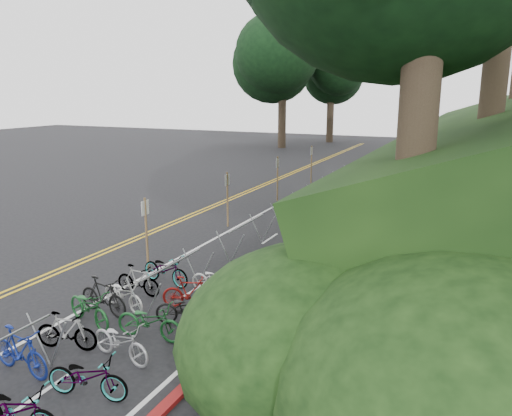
# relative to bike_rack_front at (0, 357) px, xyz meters

# --- Properties ---
(ground) EXTENTS (120.00, 120.00, 0.00)m
(ground) POSITION_rel_bike_rack_front_xyz_m (-2.52, 2.39, -0.88)
(ground) COLOR black
(ground) RESTS_ON ground
(road_markings) EXTENTS (7.47, 80.00, 0.01)m
(road_markings) POSITION_rel_bike_rack_front_xyz_m (-1.89, 12.49, -0.87)
(road_markings) COLOR gold
(road_markings) RESTS_ON ground
(red_curb) EXTENTS (0.25, 28.00, 0.10)m
(red_curb) POSITION_rel_bike_rack_front_xyz_m (3.18, 14.39, -0.83)
(red_curb) COLOR maroon
(red_curb) RESTS_ON ground
(bike_rack_front) EXTENTS (1.18, 2.57, 1.24)m
(bike_rack_front) POSITION_rel_bike_rack_front_xyz_m (0.00, 0.00, 0.00)
(bike_rack_front) COLOR gray
(bike_rack_front) RESTS_ON ground
(bike_racks_rest) EXTENTS (1.14, 23.00, 1.17)m
(bike_racks_rest) POSITION_rel_bike_rack_front_xyz_m (0.48, 15.39, -0.02)
(bike_racks_rest) COLOR gray
(bike_racks_rest) RESTS_ON ground
(signposts_rest) EXTENTS (0.08, 18.40, 2.50)m
(signposts_rest) POSITION_rel_bike_rack_front_xyz_m (-1.92, 16.39, 0.55)
(signposts_rest) COLOR brown
(signposts_rest) RESTS_ON ground
(bike_front) EXTENTS (0.72, 1.80, 1.05)m
(bike_front) POSITION_rel_bike_rack_front_xyz_m (-0.80, 3.86, -0.35)
(bike_front) COLOR black
(bike_front) RESTS_ON ground
(bike_valet) EXTENTS (3.58, 9.10, 1.07)m
(bike_valet) POSITION_rel_bike_rack_front_xyz_m (0.39, 2.84, -0.40)
(bike_valet) COLOR #144C1E
(bike_valet) RESTS_ON ground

